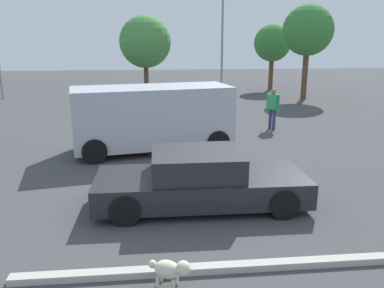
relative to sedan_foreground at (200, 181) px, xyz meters
The scene contains 10 objects.
ground_plane 0.68m from the sedan_foreground, 129.84° to the left, with size 80.00×80.00×0.00m, color #424244.
sedan_foreground is the anchor object (origin of this frame).
dog 3.12m from the sedan_foreground, 105.13° to the right, with size 0.64×0.43×0.47m.
van_white 4.83m from the sedan_foreground, 102.34° to the left, with size 5.43×2.95×2.15m.
pedestrian 8.34m from the sedan_foreground, 61.96° to the left, with size 0.46×0.44×1.70m.
parking_curb 2.73m from the sedan_foreground, 94.72° to the right, with size 6.17×0.20×0.12m, color #B7B2A8.
light_post_near 18.50m from the sedan_foreground, 78.51° to the left, with size 0.44×0.44×7.30m.
tree_back_left 17.97m from the sedan_foreground, 61.48° to the left, with size 3.03×3.03×5.67m.
tree_back_center 22.08m from the sedan_foreground, 93.67° to the left, with size 3.80×3.80×5.33m.
tree_far_right 21.65m from the sedan_foreground, 69.09° to the left, with size 2.62×2.62×4.66m.
Camera 1 is at (-0.80, -8.52, 3.67)m, focal length 36.86 mm.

